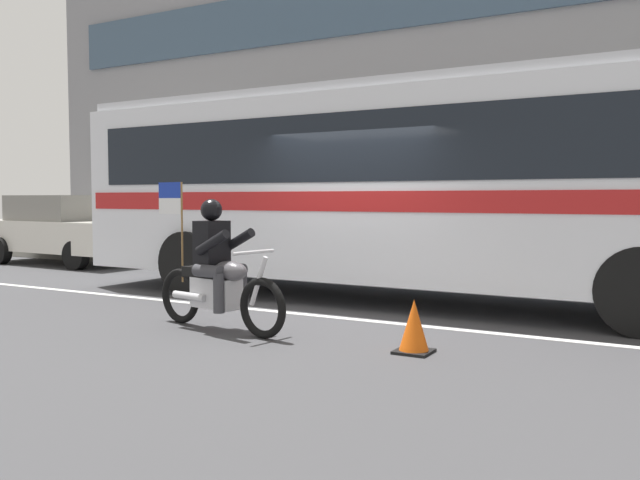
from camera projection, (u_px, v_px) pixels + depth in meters
ground_plane at (350, 310)px, 9.34m from camera, size 60.00×60.00×0.00m
sidewalk_curb at (461, 271)px, 13.77m from camera, size 28.00×3.80×0.15m
lane_center_stripe at (330, 317)px, 8.82m from camera, size 26.60×0.14×0.01m
office_building_facade at (494, 69)px, 15.47m from camera, size 28.00×0.89×9.11m
transit_bus at (421, 178)px, 9.98m from camera, size 11.39×2.74×3.22m
motorcycle_with_rider at (217, 275)px, 7.91m from camera, size 2.17×0.71×1.78m
parked_sedan_curbside at (64, 228)px, 15.95m from camera, size 4.31×2.01×1.64m
fire_hydrant at (233, 246)px, 14.79m from camera, size 0.22×0.30×0.75m
traffic_cone at (414, 328)px, 6.76m from camera, size 0.36×0.36×0.55m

